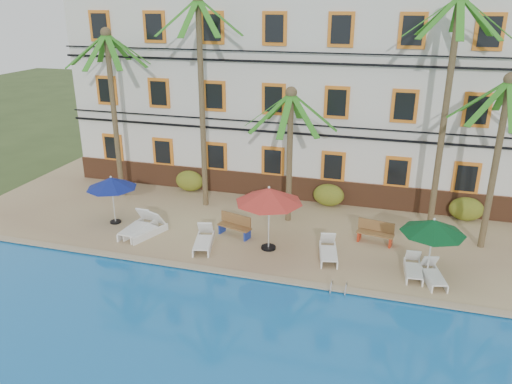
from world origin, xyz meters
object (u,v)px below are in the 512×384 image
(lounger_b, at_px, (147,229))
(pool_ladder, at_px, (339,291))
(umbrella_green, at_px, (433,227))
(lounger_f, at_px, (433,274))
(umbrella_red, at_px, (269,196))
(lounger_d, at_px, (328,251))
(umbrella_blue, at_px, (111,183))
(lounger_c, at_px, (204,240))
(palm_c, at_px, (290,136))
(palm_e, at_px, (500,139))
(lounger_a, at_px, (138,226))
(palm_b, at_px, (201,79))
(palm_a, at_px, (112,92))
(palm_d, at_px, (448,88))
(bench_left, at_px, (236,225))
(lounger_e, at_px, (413,268))
(bench_right, at_px, (376,232))

(lounger_b, height_order, pool_ladder, lounger_b)
(umbrella_green, distance_m, lounger_f, 1.74)
(umbrella_red, height_order, lounger_d, umbrella_red)
(umbrella_blue, xyz_separation_m, lounger_c, (4.72, -1.08, -1.61))
(lounger_f, bearing_deg, palm_c, 148.61)
(palm_e, xyz_separation_m, umbrella_red, (-8.28, -2.59, -2.22))
(lounger_a, bearing_deg, pool_ladder, -13.92)
(palm_b, distance_m, lounger_c, 7.36)
(palm_a, relative_size, lounger_d, 4.34)
(umbrella_red, height_order, lounger_f, umbrella_red)
(umbrella_blue, bearing_deg, palm_d, 13.41)
(palm_d, bearing_deg, bench_left, -159.56)
(lounger_b, relative_size, bench_left, 1.30)
(lounger_d, bearing_deg, umbrella_red, 178.55)
(umbrella_green, bearing_deg, bench_left, 170.94)
(umbrella_red, distance_m, pool_ladder, 4.57)
(palm_a, xyz_separation_m, lounger_e, (14.45, -4.25, -5.00))
(palm_b, distance_m, lounger_f, 12.75)
(palm_b, xyz_separation_m, palm_d, (10.48, 0.11, 0.04))
(umbrella_blue, height_order, lounger_b, umbrella_blue)
(palm_a, bearing_deg, palm_e, -3.95)
(umbrella_green, relative_size, lounger_c, 1.16)
(lounger_c, bearing_deg, palm_d, 25.97)
(palm_b, distance_m, umbrella_green, 11.80)
(pool_ladder, bearing_deg, lounger_c, 162.27)
(bench_left, bearing_deg, lounger_c, -123.89)
(palm_a, distance_m, umbrella_red, 10.06)
(palm_d, xyz_separation_m, lounger_e, (-0.71, -4.25, -5.89))
(umbrella_blue, height_order, pool_ladder, umbrella_blue)
(bench_left, bearing_deg, lounger_a, -166.65)
(pool_ladder, bearing_deg, palm_e, 44.13)
(umbrella_red, height_order, umbrella_green, umbrella_red)
(umbrella_red, height_order, lounger_c, umbrella_red)
(lounger_a, bearing_deg, lounger_e, -1.52)
(umbrella_red, distance_m, lounger_e, 5.98)
(umbrella_green, bearing_deg, umbrella_blue, 175.87)
(lounger_d, distance_m, bench_right, 2.50)
(umbrella_green, xyz_separation_m, bench_left, (-7.76, 1.24, -1.49))
(lounger_b, relative_size, bench_right, 1.31)
(palm_c, height_order, umbrella_green, palm_c)
(palm_d, distance_m, lounger_f, 7.43)
(umbrella_green, relative_size, lounger_e, 1.37)
(palm_c, height_order, lounger_d, palm_c)
(umbrella_blue, xyz_separation_m, lounger_d, (9.72, -0.58, -1.62))
(bench_right, bearing_deg, bench_left, -170.33)
(lounger_f, bearing_deg, lounger_d, 169.76)
(palm_c, bearing_deg, palm_a, 175.06)
(bench_right, bearing_deg, palm_e, 11.03)
(lounger_a, bearing_deg, palm_b, 67.30)
(lounger_b, xyz_separation_m, lounger_f, (11.58, -0.49, -0.04))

